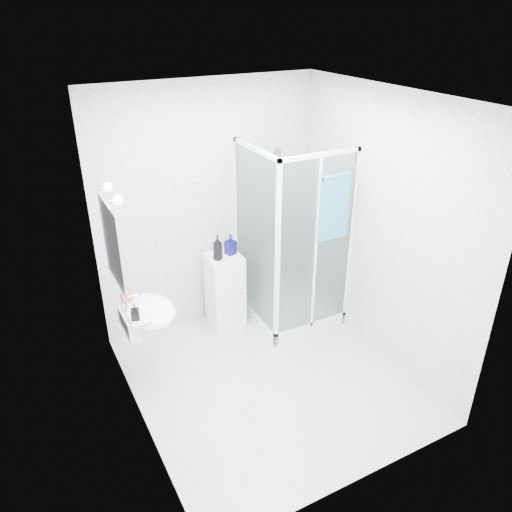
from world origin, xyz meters
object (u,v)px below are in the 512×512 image
wall_basin (146,313)px  shampoo_bottle_a (218,248)px  shower_enclosure (288,286)px  shampoo_bottle_b (230,244)px  soap_dispenser_black (135,312)px  soap_dispenser_orange (127,293)px  hand_towel (335,205)px  storage_cabinet (225,291)px

wall_basin → shampoo_bottle_a: size_ratio=2.11×
shower_enclosure → wall_basin: size_ratio=3.57×
shampoo_bottle_b → soap_dispenser_black: size_ratio=1.51×
wall_basin → soap_dispenser_orange: size_ratio=3.63×
hand_towel → soap_dispenser_orange: 2.09m
storage_cabinet → hand_towel: bearing=-34.9°
shower_enclosure → shampoo_bottle_b: (-0.55, 0.28, 0.51)m
shower_enclosure → soap_dispenser_orange: bearing=-174.9°
shower_enclosure → storage_cabinet: shower_enclosure is taller
storage_cabinet → soap_dispenser_orange: size_ratio=5.49×
shampoo_bottle_a → shower_enclosure: bearing=-17.3°
soap_dispenser_orange → storage_cabinet: bearing=20.5°
wall_basin → shampoo_bottle_b: 1.26m
shower_enclosure → shampoo_bottle_b: bearing=153.2°
storage_cabinet → soap_dispenser_orange: bearing=-157.3°
hand_towel → shampoo_bottle_b: 1.17m
soap_dispenser_black → soap_dispenser_orange: bearing=87.1°
storage_cabinet → hand_towel: 1.53m
shower_enclosure → shampoo_bottle_b: 0.80m
storage_cabinet → shampoo_bottle_a: size_ratio=3.19×
shower_enclosure → soap_dispenser_orange: shower_enclosure is taller
shower_enclosure → shampoo_bottle_a: size_ratio=7.52×
soap_dispenser_orange → shower_enclosure: bearing=5.1°
shampoo_bottle_a → soap_dispenser_black: (-1.06, -0.70, -0.05)m
storage_cabinet → soap_dispenser_black: bearing=-145.0°
shampoo_bottle_a → shampoo_bottle_b: size_ratio=1.22×
wall_basin → storage_cabinet: size_ratio=0.66×
shampoo_bottle_a → soap_dispenser_black: size_ratio=1.83×
storage_cabinet → soap_dispenser_black: size_ratio=5.83×
wall_basin → soap_dispenser_orange: 0.24m
shampoo_bottle_b → soap_dispenser_orange: size_ratio=1.42×
soap_dispenser_black → wall_basin: bearing=51.5°
shampoo_bottle_a → soap_dispenser_black: shampoo_bottle_a is taller
storage_cabinet → soap_dispenser_black: soap_dispenser_black is taller
shower_enclosure → soap_dispenser_black: shower_enclosure is taller
wall_basin → shampoo_bottle_b: shampoo_bottle_b is taller
wall_basin → hand_towel: hand_towel is taller
hand_towel → shampoo_bottle_b: hand_towel is taller
shower_enclosure → shampoo_bottle_b: size_ratio=9.14×
shampoo_bottle_b → soap_dispenser_black: 1.44m
shower_enclosure → wall_basin: (-1.66, -0.32, 0.35)m
shampoo_bottle_a → soap_dispenser_orange: shampoo_bottle_a is taller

